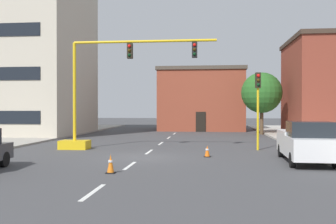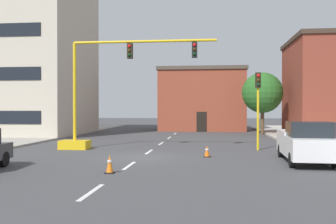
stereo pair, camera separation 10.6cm
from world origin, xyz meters
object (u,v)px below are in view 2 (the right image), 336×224
at_px(traffic_signal_gantry, 95,113).
at_px(tree_right_far, 262,93).
at_px(traffic_cone_roadside_b, 110,164).
at_px(pickup_truck_white, 305,142).
at_px(traffic_light_pole_right, 258,93).
at_px(traffic_cone_roadside_a, 207,151).

relative_size(traffic_signal_gantry, tree_right_far, 1.61).
distance_m(traffic_signal_gantry, traffic_cone_roadside_b, 9.44).
relative_size(tree_right_far, pickup_truck_white, 1.12).
bearing_deg(tree_right_far, traffic_signal_gantry, -129.26).
xyz_separation_m(traffic_light_pole_right, tree_right_far, (2.12, 14.45, 0.58)).
xyz_separation_m(traffic_light_pole_right, traffic_cone_roadside_b, (-6.90, -9.27, -3.16)).
distance_m(pickup_truck_white, traffic_cone_roadside_a, 4.99).
distance_m(traffic_light_pole_right, pickup_truck_white, 6.08).
relative_size(pickup_truck_white, traffic_cone_roadside_a, 8.82).
xyz_separation_m(traffic_signal_gantry, pickup_truck_white, (11.81, -4.64, -1.32)).
bearing_deg(traffic_signal_gantry, traffic_cone_roadside_b, -69.05).
relative_size(pickup_truck_white, traffic_cone_roadside_b, 7.26).
height_order(traffic_signal_gantry, traffic_cone_roadside_b, traffic_signal_gantry).
bearing_deg(traffic_cone_roadside_a, pickup_truck_white, -18.34).
distance_m(pickup_truck_white, traffic_cone_roadside_b, 9.41).
bearing_deg(traffic_cone_roadside_b, traffic_cone_roadside_a, 55.60).
xyz_separation_m(traffic_signal_gantry, traffic_cone_roadside_b, (3.31, -8.64, -1.92)).
relative_size(traffic_light_pole_right, tree_right_far, 0.78).
xyz_separation_m(pickup_truck_white, traffic_cone_roadside_b, (-8.50, -3.99, -0.60)).
relative_size(traffic_light_pole_right, traffic_cone_roadside_a, 7.73).
bearing_deg(pickup_truck_white, traffic_light_pole_right, 106.88).
bearing_deg(traffic_signal_gantry, tree_right_far, 50.74).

